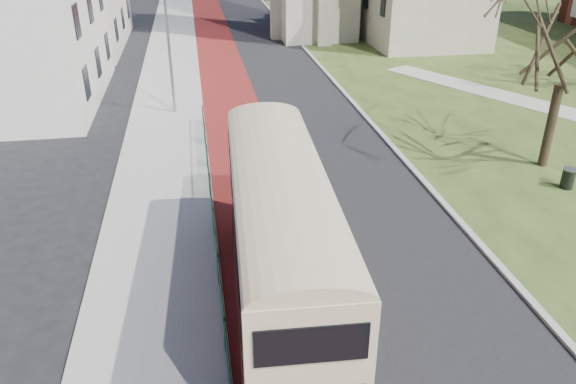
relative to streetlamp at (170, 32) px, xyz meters
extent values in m
plane|color=black|center=(4.35, -18.00, -4.59)|extent=(160.00, 160.00, 0.00)
cube|color=black|center=(5.85, 2.00, -4.59)|extent=(9.00, 120.00, 0.01)
cube|color=#591414|center=(3.15, 2.00, -4.59)|extent=(3.40, 120.00, 0.01)
cube|color=gray|center=(-0.65, 2.00, -4.53)|extent=(4.00, 120.00, 0.12)
cube|color=#999993|center=(1.35, 2.00, -4.53)|extent=(0.25, 120.00, 0.13)
cube|color=#999993|center=(10.45, 4.00, -4.53)|extent=(0.25, 80.00, 0.13)
cylinder|color=#0C3824|center=(1.40, -14.00, -3.49)|extent=(0.04, 24.00, 0.04)
cylinder|color=#0C3824|center=(1.40, -14.00, -4.44)|extent=(0.04, 24.00, 0.04)
cylinder|color=gray|center=(-0.15, 0.00, -0.47)|extent=(0.16, 0.16, 8.00)
cube|color=#AC2A0F|center=(3.08, -18.65, -3.61)|extent=(2.99, 10.77, 0.97)
cube|color=#C6B187|center=(3.08, -18.65, -1.72)|extent=(2.96, 10.71, 2.81)
cube|color=black|center=(1.88, -18.30, -2.59)|extent=(0.48, 8.73, 0.92)
cube|color=black|center=(4.31, -18.42, -2.59)|extent=(0.48, 8.73, 0.92)
cube|color=black|center=(1.87, -18.59, -1.13)|extent=(0.53, 9.58, 0.87)
cube|color=black|center=(4.29, -18.71, -1.13)|extent=(0.53, 9.58, 0.87)
cube|color=black|center=(3.34, -13.36, -2.59)|extent=(2.18, 0.19, 1.02)
cube|color=black|center=(3.34, -13.36, -1.13)|extent=(2.18, 0.19, 0.87)
cube|color=orange|center=(3.34, -13.36, -0.58)|extent=(1.73, 0.18, 0.29)
cylinder|color=black|center=(2.14, -14.98, -4.09)|extent=(0.34, 1.02, 1.01)
cylinder|color=black|center=(4.37, -15.09, -4.09)|extent=(0.34, 1.02, 1.01)
cylinder|color=black|center=(1.81, -21.79, -4.09)|extent=(0.34, 1.02, 1.01)
cylinder|color=black|center=(4.04, -21.90, -4.09)|extent=(0.34, 1.02, 1.01)
cylinder|color=#312618|center=(16.46, -10.33, -2.68)|extent=(0.47, 0.47, 3.74)
cylinder|color=black|center=(16.10, -12.67, -4.14)|extent=(0.61, 0.61, 0.83)
cylinder|color=gray|center=(16.10, -12.67, -3.69)|extent=(0.65, 0.65, 0.06)
camera|label=1|loc=(1.11, -31.52, 5.80)|focal=35.00mm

